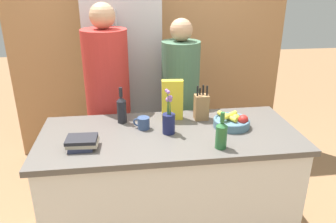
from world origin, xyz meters
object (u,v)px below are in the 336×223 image
knife_block (201,107)px  bottle_oil (122,109)px  cereal_box (172,100)px  fruit_bowl (232,122)px  bottle_vinegar (221,134)px  person_in_blue (180,100)px  flower_vase (169,121)px  person_at_sink (108,97)px  book_stack (82,143)px  refrigerator (125,74)px  coffee_mug (143,123)px

knife_block → bottle_oil: bearing=178.1°
knife_block → cereal_box: 0.23m
bottle_oil → cereal_box: bearing=2.2°
fruit_bowl → bottle_vinegar: (-0.17, -0.30, 0.06)m
person_in_blue → bottle_oil: bearing=-168.4°
flower_vase → person_in_blue: bearing=73.6°
person_at_sink → person_in_blue: bearing=-7.9°
fruit_bowl → person_in_blue: 0.68m
book_stack → person_at_sink: person_at_sink is taller
book_stack → flower_vase: bearing=14.0°
refrigerator → fruit_bowl: bearing=-57.1°
flower_vase → coffee_mug: size_ratio=2.72×
bottle_vinegar → person_in_blue: 0.93m
refrigerator → cereal_box: refrigerator is taller
fruit_bowl → cereal_box: (-0.41, 0.20, 0.11)m
flower_vase → bottle_vinegar: size_ratio=1.33×
flower_vase → refrigerator: bearing=103.3°
book_stack → person_at_sink: (0.14, 0.78, 0.03)m
knife_block → person_at_sink: (-0.72, 0.42, -0.03)m
knife_block → book_stack: (-0.86, -0.36, -0.06)m
cereal_box → coffee_mug: bearing=-147.4°
refrigerator → flower_vase: bearing=-76.7°
book_stack → coffee_mug: bearing=30.7°
knife_block → cereal_box: bearing=170.8°
person_in_blue → coffee_mug: bearing=-151.2°
person_at_sink → flower_vase: bearing=-65.9°
knife_block → book_stack: size_ratio=1.32×
person_in_blue → knife_block: bearing=-107.8°
cereal_box → bottle_oil: cereal_box is taller
book_stack → fruit_bowl: bearing=10.2°
refrigerator → book_stack: refrigerator is taller
flower_vase → person_in_blue: 0.70m
cereal_box → bottle_oil: bearing=-177.8°
knife_block → flower_vase: 0.35m
fruit_bowl → cereal_box: 0.47m
refrigerator → bottle_oil: bearing=-91.9°
cereal_box → bottle_vinegar: 0.56m
book_stack → person_at_sink: size_ratio=0.12×
cereal_box → bottle_vinegar: size_ratio=1.27×
bottle_oil → person_in_blue: size_ratio=0.17×
refrigerator → fruit_bowl: (0.76, -1.18, -0.06)m
coffee_mug → flower_vase: bearing=-29.4°
person_in_blue → refrigerator: bearing=102.7°
bottle_oil → person_in_blue: bearing=39.9°
person_at_sink → person_in_blue: (0.63, 0.03, -0.07)m
cereal_box → refrigerator: bearing=109.8°
fruit_bowl → coffee_mug: 0.65m
fruit_bowl → cereal_box: cereal_box is taller
person_at_sink → person_in_blue: person_at_sink is taller
person_in_blue → cereal_box: bearing=-136.1°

